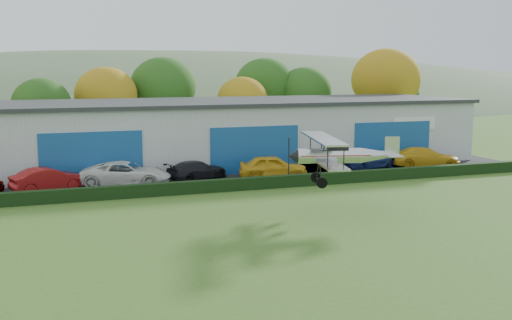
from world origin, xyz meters
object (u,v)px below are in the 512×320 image
object	(u,v)px
car_5	(327,161)
car_6	(367,159)
car_4	(273,167)
biplane	(339,154)
car_7	(425,157)
hangar	(231,131)
car_1	(48,179)
car_2	(126,174)
car_3	(197,170)

from	to	relation	value
car_5	car_6	world-z (taller)	car_6
car_4	biplane	xyz separation A→B (m)	(-0.31, -10.84, 2.36)
biplane	car_4	bearing A→B (deg)	102.44
car_5	car_6	distance (m)	3.49
car_5	car_7	xyz separation A→B (m)	(8.23, -1.16, 0.09)
hangar	car_7	bearing A→B (deg)	-29.91
car_1	hangar	bearing A→B (deg)	-80.40
car_2	car_6	size ratio (longest dim) A/B	1.10
car_1	car_5	distance (m)	20.63
car_3	car_2	bearing A→B (deg)	76.79
hangar	car_3	bearing A→B (deg)	-123.89
hangar	car_1	size ratio (longest dim) A/B	8.65
car_5	car_6	xyz separation A→B (m)	(3.49, -0.17, 0.04)
car_2	car_3	world-z (taller)	car_2
car_6	car_4	bearing A→B (deg)	81.68
car_5	car_3	bearing A→B (deg)	75.16
car_6	biplane	distance (m)	15.56
hangar	car_3	world-z (taller)	hangar
car_3	car_4	world-z (taller)	car_4
car_2	biplane	world-z (taller)	biplane
car_2	car_5	distance (m)	15.63
car_2	car_7	distance (m)	23.82
biplane	car_3	bearing A→B (deg)	126.28
hangar	biplane	world-z (taller)	hangar
car_7	biplane	world-z (taller)	biplane
car_6	car_7	bearing A→B (deg)	-120.81
car_3	car_5	bearing A→B (deg)	-110.22
car_4	car_5	xyz separation A→B (m)	(5.18, 1.80, -0.13)
hangar	car_3	size ratio (longest dim) A/B	8.75
car_5	car_1	bearing A→B (deg)	76.73
car_3	car_5	distance (m)	10.50
car_2	car_5	xyz separation A→B (m)	(15.59, 1.21, -0.12)
car_3	car_6	bearing A→B (deg)	-111.45
car_1	car_6	bearing A→B (deg)	-106.26
hangar	biplane	xyz separation A→B (m)	(0.15, -19.47, 0.59)
car_1	car_3	xyz separation A→B (m)	(10.10, 0.94, -0.10)
car_1	car_2	world-z (taller)	car_2
car_4	car_5	size ratio (longest dim) A/B	1.14
car_3	car_4	xyz separation A→B (m)	(5.31, -1.41, 0.16)
hangar	car_6	xyz separation A→B (m)	(9.13, -6.99, -1.86)
car_3	car_1	bearing A→B (deg)	72.98
hangar	car_1	distance (m)	17.12
car_6	car_2	bearing A→B (deg)	74.12
biplane	hangar	bearing A→B (deg)	104.54
car_2	car_1	bearing A→B (deg)	108.16
car_1	biplane	bearing A→B (deg)	-145.87
car_2	car_3	distance (m)	5.16
car_4	car_7	xyz separation A→B (m)	(13.41, 0.64, -0.04)
car_6	car_7	size ratio (longest dim) A/B	0.99
car_2	car_7	bearing A→B (deg)	-73.13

